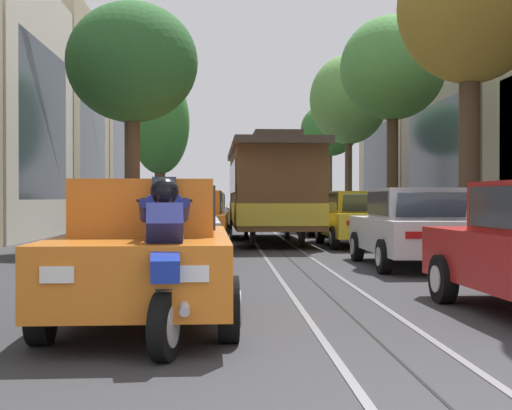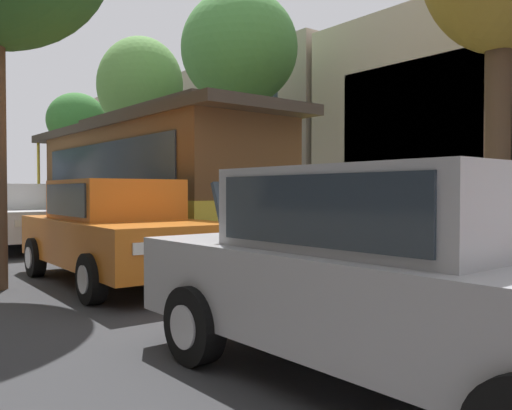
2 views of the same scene
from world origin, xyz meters
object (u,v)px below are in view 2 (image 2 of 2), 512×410
(parked_car_white_fourth_left, at_px, (20,216))
(cable_car_trolley, at_px, (151,180))
(parked_car_orange_mid_left, at_px, (117,230))
(parked_car_yellow_mid_right, at_px, (288,218))
(pedestrian_on_left_pavement, at_px, (468,212))
(parked_car_beige_far_right, at_px, (9,201))
(parked_car_grey_fourth_right, at_px, (158,210))
(parked_car_white_fifth_right, at_px, (81,206))
(street_tree_kerb_right_fourth, at_px, (140,86))
(street_tree_kerb_right_mid, at_px, (239,50))
(parked_car_silver_second_left, at_px, (394,275))
(street_tree_kerb_right_far, at_px, (77,121))
(parked_car_brown_sixth_right, at_px, (45,203))

(parked_car_white_fourth_left, distance_m, cable_car_trolley, 3.48)
(parked_car_orange_mid_left, height_order, parked_car_yellow_mid_right, same)
(pedestrian_on_left_pavement, bearing_deg, parked_car_orange_mid_left, 170.66)
(parked_car_beige_far_right, bearing_deg, parked_car_grey_fourth_right, -89.52)
(parked_car_grey_fourth_right, height_order, pedestrian_on_left_pavement, pedestrian_on_left_pavement)
(parked_car_grey_fourth_right, bearing_deg, parked_car_beige_far_right, 90.48)
(parked_car_white_fifth_right, xyz_separation_m, street_tree_kerb_right_fourth, (1.73, -2.13, 4.91))
(parked_car_white_fourth_left, distance_m, parked_car_white_fifth_right, 9.60)
(street_tree_kerb_right_mid, distance_m, cable_car_trolley, 6.74)
(parked_car_silver_second_left, relative_size, street_tree_kerb_right_fourth, 0.57)
(parked_car_orange_mid_left, height_order, street_tree_kerb_right_mid, street_tree_kerb_right_mid)
(parked_car_silver_second_left, height_order, cable_car_trolley, cable_car_trolley)
(pedestrian_on_left_pavement, bearing_deg, parked_car_yellow_mid_right, 141.75)
(street_tree_kerb_right_far, bearing_deg, pedestrian_on_left_pavement, -87.23)
(parked_car_orange_mid_left, bearing_deg, parked_car_grey_fourth_right, 58.52)
(parked_car_white_fifth_right, bearing_deg, parked_car_white_fourth_left, -118.10)
(parked_car_white_fourth_left, xyz_separation_m, parked_car_white_fifth_right, (4.52, 8.47, 0.00))
(parked_car_white_fourth_left, xyz_separation_m, street_tree_kerb_right_fourth, (6.25, 6.34, 4.91))
(parked_car_grey_fourth_right, bearing_deg, pedestrian_on_left_pavement, -70.83)
(cable_car_trolley, bearing_deg, parked_car_beige_far_right, 84.46)
(parked_car_grey_fourth_right, distance_m, parked_car_brown_sixth_right, 12.36)
(cable_car_trolley, bearing_deg, parked_car_orange_mid_left, -124.02)
(parked_car_silver_second_left, xyz_separation_m, street_tree_kerb_right_fourth, (6.50, 17.64, 4.91))
(parked_car_silver_second_left, xyz_separation_m, street_tree_kerb_right_far, (6.96, 26.32, 4.43))
(street_tree_kerb_right_mid, relative_size, street_tree_kerb_right_far, 1.16)
(street_tree_kerb_right_fourth, bearing_deg, cable_car_trolley, -114.35)
(parked_car_brown_sixth_right, xyz_separation_m, street_tree_kerb_right_fourth, (1.56, -7.80, 4.91))
(parked_car_orange_mid_left, distance_m, street_tree_kerb_right_far, 22.47)
(parked_car_grey_fourth_right, distance_m, parked_car_beige_far_right, 18.96)
(parked_car_white_fourth_left, bearing_deg, street_tree_kerb_right_fourth, 45.41)
(parked_car_yellow_mid_right, xyz_separation_m, street_tree_kerb_right_far, (2.14, 19.72, 4.43))
(street_tree_kerb_right_fourth, height_order, cable_car_trolley, street_tree_kerb_right_fourth)
(cable_car_trolley, relative_size, pedestrian_on_left_pavement, 5.53)
(street_tree_kerb_right_mid, distance_m, pedestrian_on_left_pavement, 8.96)
(parked_car_silver_second_left, relative_size, parked_car_grey_fourth_right, 0.99)
(parked_car_yellow_mid_right, bearing_deg, parked_car_grey_fourth_right, 89.22)
(parked_car_silver_second_left, bearing_deg, parked_car_yellow_mid_right, 53.89)
(parked_car_beige_far_right, height_order, street_tree_kerb_right_far, street_tree_kerb_right_far)
(pedestrian_on_left_pavement, bearing_deg, street_tree_kerb_right_mid, 98.19)
(parked_car_yellow_mid_right, height_order, pedestrian_on_left_pavement, pedestrian_on_left_pavement)
(parked_car_grey_fourth_right, height_order, street_tree_kerb_right_mid, street_tree_kerb_right_mid)
(parked_car_orange_mid_left, xyz_separation_m, parked_car_yellow_mid_right, (4.63, 1.25, 0.00))
(parked_car_beige_far_right, relative_size, street_tree_kerb_right_mid, 0.56)
(parked_car_grey_fourth_right, xyz_separation_m, street_tree_kerb_right_mid, (2.07, -1.65, 5.15))
(parked_car_white_fourth_left, xyz_separation_m, street_tree_kerb_right_far, (6.71, 15.03, 4.43))
(parked_car_silver_second_left, bearing_deg, cable_car_trolley, 74.15)
(parked_car_yellow_mid_right, relative_size, parked_car_grey_fourth_right, 0.99)
(parked_car_yellow_mid_right, relative_size, parked_car_white_fifth_right, 0.99)
(street_tree_kerb_right_far, relative_size, cable_car_trolley, 0.74)
(parked_car_white_fifth_right, height_order, cable_car_trolley, cable_car_trolley)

